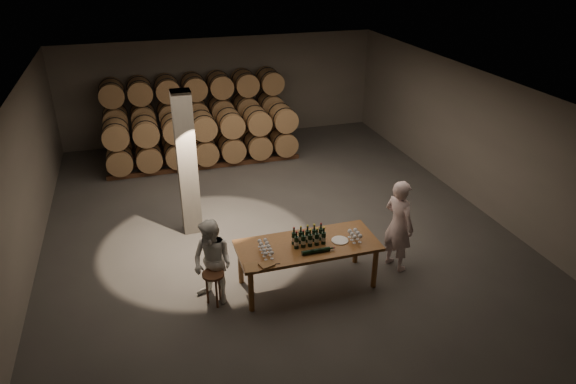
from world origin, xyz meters
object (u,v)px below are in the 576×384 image
object	(u,v)px
plate	(340,240)
stool	(214,279)
tasting_table	(308,249)
bottle_cluster	(309,238)
notebook_near	(267,264)
person_man	(399,225)
person_woman	(213,263)

from	to	relation	value
plate	stool	size ratio (longest dim) A/B	0.48
tasting_table	plate	size ratio (longest dim) A/B	8.32
bottle_cluster	notebook_near	size ratio (longest dim) A/B	2.56
tasting_table	bottle_cluster	xyz separation A→B (m)	(0.02, 0.01, 0.23)
plate	person_man	xyz separation A→B (m)	(1.28, 0.14, 0.03)
person_woman	tasting_table	bearing A→B (deg)	47.28
person_woman	plate	bearing A→B (deg)	46.05
notebook_near	person_man	xyz separation A→B (m)	(2.77, 0.50, 0.03)
notebook_near	stool	size ratio (longest dim) A/B	0.36
tasting_table	person_woman	distance (m)	1.75
person_man	notebook_near	bearing A→B (deg)	81.10
person_man	person_woman	xyz separation A→B (m)	(-3.63, -0.03, -0.13)
bottle_cluster	notebook_near	bearing A→B (deg)	-154.22
tasting_table	person_woman	size ratio (longest dim) A/B	1.60
tasting_table	bottle_cluster	world-z (taller)	bottle_cluster
notebook_near	tasting_table	bearing A→B (deg)	10.24
notebook_near	person_man	bearing A→B (deg)	-5.42
bottle_cluster	person_woman	distance (m)	1.78
tasting_table	notebook_near	size ratio (longest dim) A/B	10.97
plate	notebook_near	size ratio (longest dim) A/B	1.32
tasting_table	stool	size ratio (longest dim) A/B	3.97
tasting_table	plate	xyz separation A→B (m)	(0.61, -0.07, 0.11)
plate	tasting_table	bearing A→B (deg)	173.84
bottle_cluster	person_man	world-z (taller)	person_man
tasting_table	person_man	xyz separation A→B (m)	(1.88, 0.07, 0.15)
notebook_near	plate	bearing A→B (deg)	-1.90
stool	person_man	distance (m)	3.67
bottle_cluster	stool	xyz separation A→B (m)	(-1.79, -0.06, -0.49)
tasting_table	stool	xyz separation A→B (m)	(-1.77, -0.05, -0.26)
plate	person_man	size ratio (longest dim) A/B	0.17
tasting_table	person_woman	xyz separation A→B (m)	(-1.75, 0.04, 0.02)
bottle_cluster	stool	distance (m)	1.85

